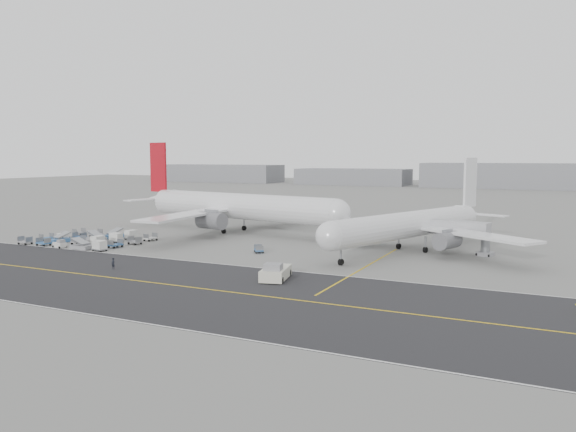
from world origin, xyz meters
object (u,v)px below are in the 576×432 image
at_px(jet_bridge, 449,229).
at_px(airliner_b, 411,224).
at_px(pushback_tug, 275,272).
at_px(airliner_a, 235,206).
at_px(ground_crew_a, 113,264).

bearing_deg(jet_bridge, airliner_b, -148.42).
bearing_deg(airliner_b, jet_bridge, 38.36).
xyz_separation_m(airliner_b, jet_bridge, (6.56, 2.13, -0.77)).
height_order(airliner_b, pushback_tug, airliner_b).
distance_m(airliner_b, jet_bridge, 6.94).
bearing_deg(airliner_b, pushback_tug, -89.08).
xyz_separation_m(airliner_a, jet_bridge, (50.10, -6.46, -1.87)).
bearing_deg(airliner_a, airliner_b, -90.49).
height_order(airliner_b, ground_crew_a, airliner_b).
bearing_deg(jet_bridge, pushback_tug, -103.76).
relative_size(airliner_a, pushback_tug, 6.62).
bearing_deg(pushback_tug, jet_bridge, 49.08).
relative_size(airliner_a, ground_crew_a, 33.89).
distance_m(airliner_a, jet_bridge, 50.55).
relative_size(jet_bridge, ground_crew_a, 9.07).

